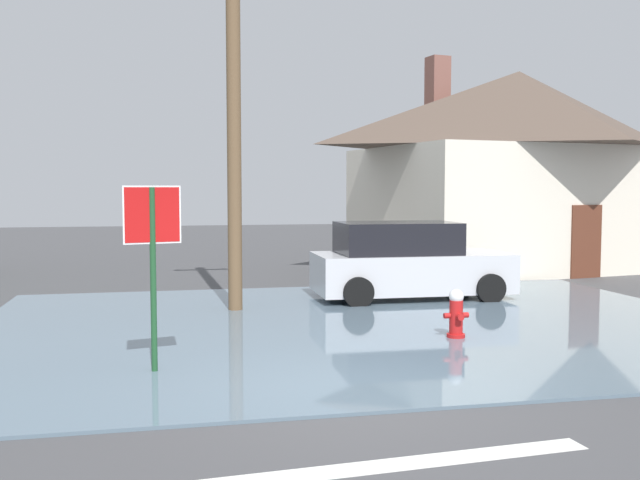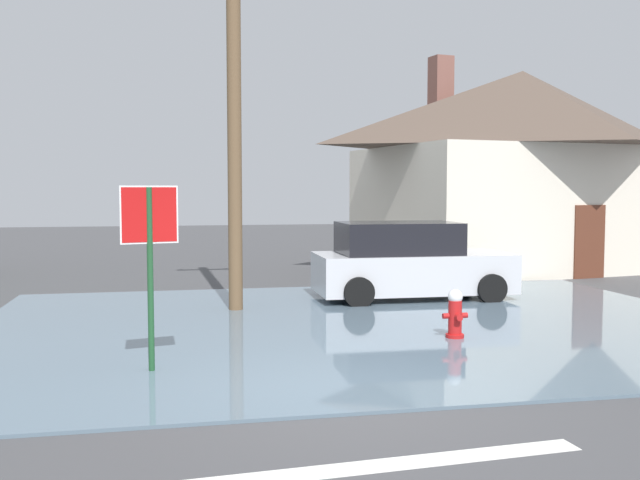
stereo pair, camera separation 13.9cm
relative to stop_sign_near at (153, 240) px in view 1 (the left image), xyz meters
name	(u,v)px [view 1 (the left image)]	position (x,y,z in m)	size (l,w,h in m)	color
ground_plane	(355,396)	(2.37, -1.36, -1.83)	(80.00, 80.00, 0.10)	#424244
flood_puddle	(363,324)	(3.60, 2.65, -1.76)	(13.47, 9.87, 0.04)	slate
lane_stop_bar	(387,465)	(2.05, -3.67, -1.78)	(3.94, 0.30, 0.01)	silver
stop_sign_near	(153,240)	(0.00, 0.00, 0.00)	(0.74, 0.20, 2.49)	#1E4C28
fire_hydrant	(456,315)	(4.75, 1.18, -1.38)	(0.42, 0.36, 0.83)	red
utility_pole	(233,64)	(1.51, 4.62, 3.08)	(1.60, 0.28, 9.37)	brown
house	(517,166)	(10.90, 11.03, 1.36)	(10.58, 8.09, 6.53)	silver
parked_car	(407,263)	(5.39, 5.45, -0.97)	(4.30, 2.14, 1.71)	silver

